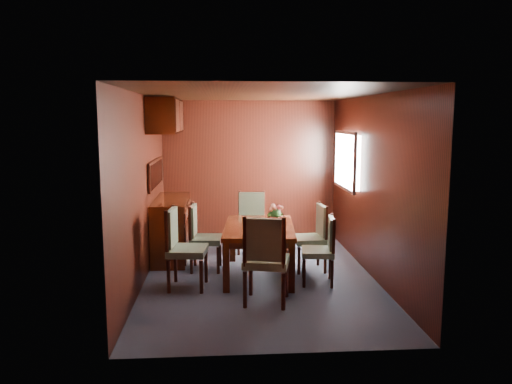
{
  "coord_description": "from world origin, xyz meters",
  "views": [
    {
      "loc": [
        -0.5,
        -6.45,
        2.1
      ],
      "look_at": [
        0.0,
        0.59,
        1.05
      ],
      "focal_mm": 35.0,
      "sensor_mm": 36.0,
      "label": 1
    }
  ],
  "objects": [
    {
      "name": "flower_centerpiece",
      "position": [
        0.25,
        0.33,
        0.79
      ],
      "size": [
        0.24,
        0.24,
        0.24
      ],
      "color": "#B14C36",
      "rests_on": "dining_table"
    },
    {
      "name": "room_shell",
      "position": [
        -0.1,
        0.33,
        1.63
      ],
      "size": [
        3.06,
        4.52,
        2.41
      ],
      "color": "black",
      "rests_on": "ground"
    },
    {
      "name": "chair_right_far",
      "position": [
        0.78,
        0.22,
        0.52
      ],
      "size": [
        0.45,
        0.47,
        0.93
      ],
      "rotation": [
        0.0,
        0.0,
        1.63
      ],
      "color": "black",
      "rests_on": "ground"
    },
    {
      "name": "chair_left_far",
      "position": [
        -0.79,
        0.33,
        0.51
      ],
      "size": [
        0.45,
        0.47,
        0.93
      ],
      "rotation": [
        0.0,
        0.0,
        -1.64
      ],
      "color": "black",
      "rests_on": "ground"
    },
    {
      "name": "ground",
      "position": [
        0.0,
        0.0,
        0.0
      ],
      "size": [
        4.5,
        4.5,
        0.0
      ],
      "primitive_type": "plane",
      "color": "#323544",
      "rests_on": "ground"
    },
    {
      "name": "dining_table",
      "position": [
        0.0,
        0.03,
        0.58
      ],
      "size": [
        1.02,
        1.52,
        0.68
      ],
      "rotation": [
        0.0,
        0.0,
        -0.08
      ],
      "color": "#351206",
      "rests_on": "ground"
    },
    {
      "name": "chair_foot",
      "position": [
        -0.02,
        1.28,
        0.52
      ],
      "size": [
        0.48,
        0.46,
        0.95
      ],
      "rotation": [
        0.0,
        0.0,
        3.06
      ],
      "color": "black",
      "rests_on": "ground"
    },
    {
      "name": "chair_right_near",
      "position": [
        0.79,
        -0.36,
        0.49
      ],
      "size": [
        0.46,
        0.47,
        0.88
      ],
      "rotation": [
        0.0,
        0.0,
        1.42
      ],
      "color": "black",
      "rests_on": "ground"
    },
    {
      "name": "sideboard",
      "position": [
        -1.25,
        1.0,
        0.45
      ],
      "size": [
        0.48,
        1.4,
        0.9
      ],
      "primitive_type": "cube",
      "color": "#351206",
      "rests_on": "ground"
    },
    {
      "name": "chair_left_near",
      "position": [
        -1.0,
        -0.4,
        0.56
      ],
      "size": [
        0.51,
        0.53,
        1.01
      ],
      "rotation": [
        0.0,
        0.0,
        -1.68
      ],
      "color": "black",
      "rests_on": "ground"
    },
    {
      "name": "chair_head",
      "position": [
        -0.01,
        -1.06,
        0.58
      ],
      "size": [
        0.58,
        0.57,
        1.04
      ],
      "rotation": [
        0.0,
        0.0,
        -0.22
      ],
      "color": "black",
      "rests_on": "ground"
    }
  ]
}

